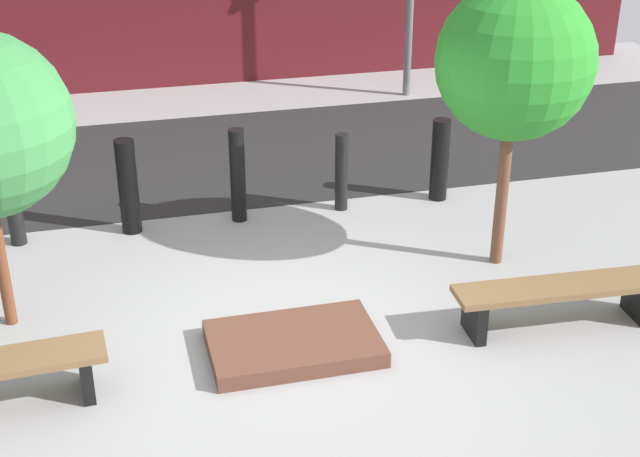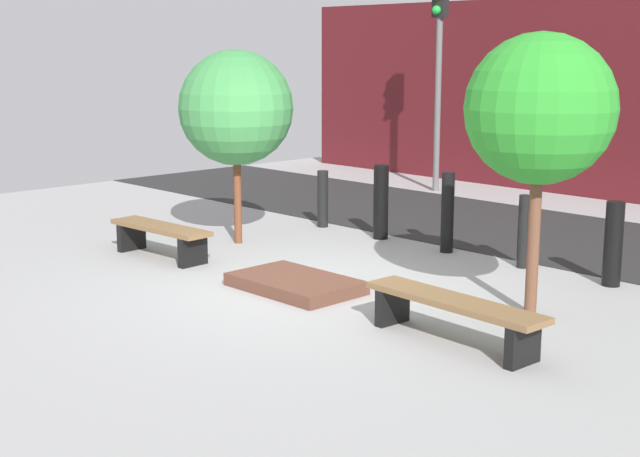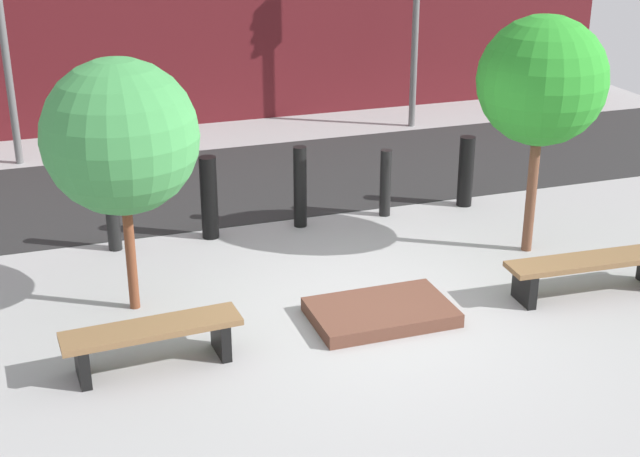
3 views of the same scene
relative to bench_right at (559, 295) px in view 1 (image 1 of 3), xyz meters
The scene contains 10 objects.
ground_plane 2.45m from the bench_right, behind, with size 18.00×18.00×0.00m, color #9B9B9B.
road_strip 5.56m from the bench_right, 115.86° to the left, with size 18.00×3.51×0.01m, color #272727.
bench_right is the anchor object (origin of this frame).
planter_bed 2.44m from the bench_right, behind, with size 1.48×0.94×0.15m, color brown.
tree_behind_right_bench 2.23m from the bench_right, 90.00° to the left, with size 1.52×1.52×2.90m.
bollard_far_left 5.70m from the bench_right, 148.35° to the left, with size 0.17×0.17×0.88m, color black.
bollard_left 4.71m from the bench_right, 140.57° to the left, with size 0.22×0.22×1.08m, color black.
bollard_center 3.85m from the bench_right, 129.01° to the left, with size 0.17×0.17×1.09m, color black.
bollard_right 3.23m from the bench_right, 112.01° to the left, with size 0.15×0.15×0.93m, color black.
bollard_far_right 2.99m from the bench_right, 89.91° to the left, with size 0.21×0.21×1.00m, color black.
Camera 1 is at (-1.42, -6.45, 4.36)m, focal length 50.00 mm.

